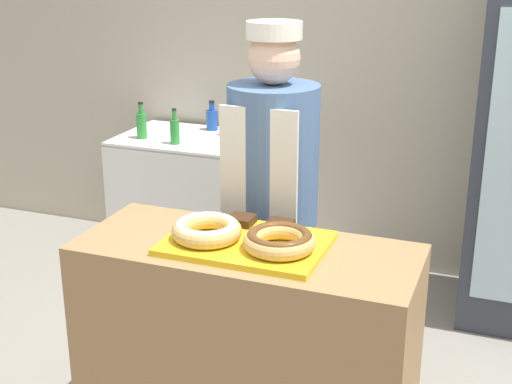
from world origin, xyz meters
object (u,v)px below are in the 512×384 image
Objects in this scene: brownie_back_right at (279,225)px; bottle_blue at (212,119)px; baker_person at (272,207)px; bottle_orange at (231,121)px; brownie_back_left at (242,220)px; serving_tray at (246,243)px; donut_light_glaze at (207,229)px; chest_freezer at (195,200)px; bottle_green_b at (175,130)px; bottle_green at (142,124)px; donut_chocolate_glaze at (279,240)px.

bottle_blue reaches higher than brownie_back_right.
bottle_orange is at bearing 119.94° from baker_person.
bottle_blue reaches higher than brownie_back_left.
baker_person is (-0.18, 0.43, -0.10)m from brownie_back_right.
baker_person is (-0.10, 0.58, -0.07)m from serving_tray.
donut_light_glaze is 2.07m from chest_freezer.
brownie_back_left is 1.72m from bottle_green_b.
bottle_green is (-0.29, -0.14, 0.51)m from chest_freezer.
bottle_green reaches higher than chest_freezer.
serving_tray is at bearing -65.66° from bottle_orange.
bottle_orange is 0.57m from bottle_green.
donut_chocolate_glaze reaches higher than brownie_back_left.
serving_tray is at bearing -62.44° from bottle_blue.
serving_tray is 2.20m from bottle_blue.
brownie_back_right is 0.43× the size of bottle_green_b.
chest_freezer is 4.30× the size of bottle_green_b.
brownie_back_left is (-0.22, 0.18, -0.02)m from donut_chocolate_glaze.
bottle_green_b is (-1.01, 1.40, -0.06)m from brownie_back_left.
donut_chocolate_glaze is 2.21m from bottle_green.
donut_light_glaze is 0.27× the size of chest_freezer.
chest_freezer is at bearing 80.24° from bottle_green_b.
brownie_back_left is 0.16m from brownie_back_right.
donut_light_glaze is at bearing -139.97° from brownie_back_right.
donut_light_glaze reaches higher than serving_tray.
serving_tray is 2.25× the size of donut_chocolate_glaze.
bottle_green_b reaches higher than brownie_back_left.
bottle_blue reaches higher than serving_tray.
brownie_back_right is at bearing -67.12° from baker_person.
serving_tray is 2.53× the size of bottle_green.
bottle_green reaches higher than bottle_green_b.
brownie_back_right is (0.22, 0.18, -0.02)m from donut_light_glaze.
chest_freezer is 3.87× the size of bottle_orange.
baker_person reaches higher than bottle_green.
baker_person reaches higher than donut_chocolate_glaze.
baker_person is 1.80× the size of chest_freezer.
bottle_green is (-1.27, 1.45, -0.05)m from brownie_back_left.
donut_chocolate_glaze is at bearing -15.16° from serving_tray.
baker_person is 1.47m from bottle_orange.
donut_chocolate_glaze is 0.29m from brownie_back_left.
brownie_back_right is at bearing -45.49° from bottle_green.
donut_light_glaze is at bearing -109.00° from brownie_back_left.
serving_tray is 1.89m from bottle_green_b.
donut_chocolate_glaze is at bearing -71.00° from brownie_back_right.
bottle_green is (-1.48, 1.63, -0.07)m from donut_chocolate_glaze.
bottle_green is at bearing 169.41° from bottle_green_b.
bottle_blue is (-0.94, 1.80, -0.07)m from brownie_back_left.
brownie_back_right is at bearing -54.49° from chest_freezer.
brownie_back_left reaches higher than serving_tray.
bottle_orange is (-0.69, 1.89, -0.07)m from donut_light_glaze.
brownie_back_right is at bearing -61.77° from bottle_orange.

